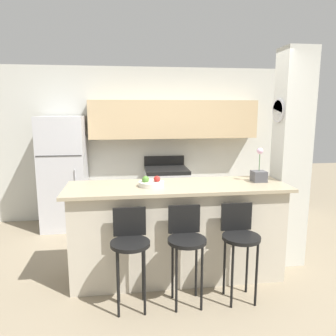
{
  "coord_description": "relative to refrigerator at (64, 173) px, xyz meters",
  "views": [
    {
      "loc": [
        -0.57,
        -3.41,
        1.87
      ],
      "look_at": [
        0.0,
        0.75,
        1.11
      ],
      "focal_mm": 35.0,
      "sensor_mm": 36.0,
      "label": 1
    }
  ],
  "objects": [
    {
      "name": "counter_bar",
      "position": [
        1.51,
        -1.79,
        -0.35
      ],
      "size": [
        2.4,
        0.74,
        1.05
      ],
      "color": "beige",
      "rests_on": "ground_plane"
    },
    {
      "name": "ground_plane",
      "position": [
        1.51,
        -1.79,
        -0.88
      ],
      "size": [
        14.0,
        14.0,
        0.0
      ],
      "primitive_type": "plane",
      "color": "gray"
    },
    {
      "name": "pillar_right",
      "position": [
        2.89,
        -1.61,
        0.4
      ],
      "size": [
        0.38,
        0.32,
        2.55
      ],
      "color": "silver",
      "rests_on": "ground_plane"
    },
    {
      "name": "bar_stool_right",
      "position": [
        2.04,
        -2.31,
        -0.25
      ],
      "size": [
        0.37,
        0.37,
        0.95
      ],
      "color": "black",
      "rests_on": "ground_plane"
    },
    {
      "name": "bar_stool_mid",
      "position": [
        1.51,
        -2.31,
        -0.25
      ],
      "size": [
        0.37,
        0.37,
        0.95
      ],
      "color": "black",
      "rests_on": "ground_plane"
    },
    {
      "name": "fruit_bowl",
      "position": [
        1.22,
        -1.8,
        0.21
      ],
      "size": [
        0.27,
        0.27,
        0.11
      ],
      "color": "silver",
      "rests_on": "counter_bar"
    },
    {
      "name": "orchid_vase",
      "position": [
        2.45,
        -1.74,
        0.27
      ],
      "size": [
        0.15,
        0.15,
        0.38
      ],
      "color": "#4C4C51",
      "rests_on": "counter_bar"
    },
    {
      "name": "refrigerator",
      "position": [
        0.0,
        0.0,
        0.0
      ],
      "size": [
        0.68,
        0.69,
        1.76
      ],
      "color": "silver",
      "rests_on": "ground_plane"
    },
    {
      "name": "wall_back",
      "position": [
        1.61,
        0.32,
        0.56
      ],
      "size": [
        5.6,
        0.38,
        2.55
      ],
      "color": "silver",
      "rests_on": "ground_plane"
    },
    {
      "name": "bar_stool_left",
      "position": [
        0.97,
        -2.31,
        -0.25
      ],
      "size": [
        0.37,
        0.37,
        0.95
      ],
      "color": "black",
      "rests_on": "ground_plane"
    },
    {
      "name": "stove_range",
      "position": [
        1.62,
        0.02,
        -0.42
      ],
      "size": [
        0.69,
        0.66,
        1.07
      ],
      "color": "silver",
      "rests_on": "ground_plane"
    }
  ]
}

